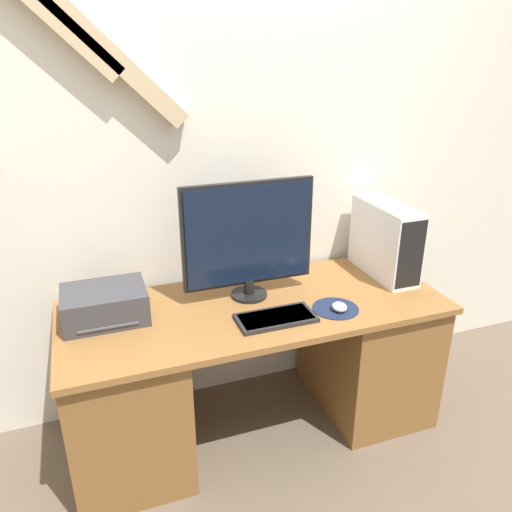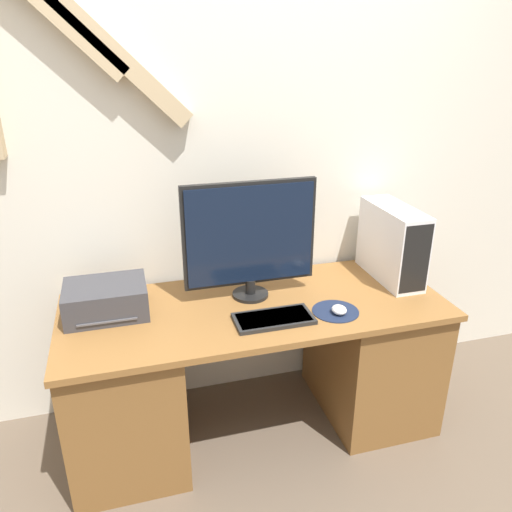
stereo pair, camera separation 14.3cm
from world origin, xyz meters
name	(u,v)px [view 1 (the left image)]	position (x,y,z in m)	size (l,w,h in m)	color
ground_plane	(282,476)	(0.00, 0.00, 0.00)	(12.00, 12.00, 0.00)	brown
wall_back	(224,147)	(-0.01, 0.76, 1.36)	(6.40, 0.13, 2.70)	silver
desk	(256,366)	(0.00, 0.35, 0.37)	(1.76, 0.71, 0.70)	brown
monitor	(249,237)	(0.00, 0.45, 1.00)	(0.62, 0.17, 0.56)	black
keyboard	(276,318)	(0.04, 0.19, 0.72)	(0.34, 0.17, 0.02)	black
mousepad	(335,308)	(0.33, 0.19, 0.71)	(0.21, 0.21, 0.00)	#19233D
mouse	(339,307)	(0.33, 0.17, 0.73)	(0.07, 0.08, 0.04)	silver
computer_tower	(386,240)	(0.74, 0.45, 0.89)	(0.16, 0.44, 0.38)	white
printer	(105,305)	(-0.66, 0.45, 0.77)	(0.35, 0.27, 0.14)	#38383D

